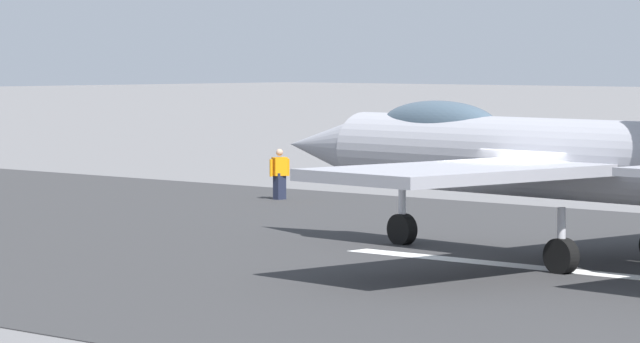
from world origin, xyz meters
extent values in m
plane|color=slate|center=(0.00, 0.00, 0.00)|extent=(400.00, 400.00, 0.00)
cube|color=#313132|center=(0.00, 0.00, 0.01)|extent=(240.00, 26.00, 0.02)
cube|color=white|center=(0.47, 0.00, 0.02)|extent=(8.00, 0.70, 0.00)
cylinder|color=#95959D|center=(-0.04, -1.27, 2.29)|extent=(12.02, 2.85, 1.78)
cone|color=#95959D|center=(7.26, -1.94, 2.29)|extent=(2.87, 1.76, 1.51)
ellipsoid|color=#3F5160|center=(3.30, -1.58, 2.96)|extent=(3.68, 1.42, 1.10)
cube|color=#95959D|center=(-0.68, 2.70, 2.19)|extent=(3.93, 6.30, 0.24)
cylinder|color=silver|center=(4.52, -1.69, 0.70)|extent=(0.18, 0.18, 1.40)
cylinder|color=black|center=(4.52, -1.69, 0.38)|extent=(0.78, 0.37, 0.76)
cylinder|color=silver|center=(-1.69, 0.48, 0.70)|extent=(0.18, 0.18, 1.40)
cylinder|color=black|center=(-1.69, 0.48, 0.38)|extent=(0.78, 0.37, 0.76)
cube|color=#1E2338|center=(16.24, -9.46, 0.43)|extent=(0.24, 0.36, 0.86)
cube|color=orange|center=(16.24, -9.46, 1.07)|extent=(0.40, 0.51, 0.58)
sphere|color=tan|center=(16.24, -9.46, 1.51)|extent=(0.22, 0.22, 0.22)
cylinder|color=orange|center=(16.33, -9.17, 1.03)|extent=(0.10, 0.10, 0.55)
cylinder|color=orange|center=(16.15, -9.74, 1.03)|extent=(0.10, 0.10, 0.55)
camera|label=1|loc=(-23.49, 31.16, 4.53)|focal=101.15mm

